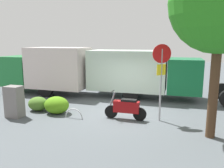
{
  "coord_description": "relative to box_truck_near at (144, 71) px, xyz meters",
  "views": [
    {
      "loc": [
        -2.52,
        9.76,
        3.27
      ],
      "look_at": [
        0.62,
        -0.7,
        1.24
      ],
      "focal_mm": 36.44,
      "sensor_mm": 36.0,
      "label": 1
    }
  ],
  "objects": [
    {
      "name": "shrub_mid_verge",
      "position": [
        3.36,
        4.26,
        -1.16
      ],
      "size": [
        1.17,
        0.95,
        0.8
      ],
      "primitive_type": "ellipsoid",
      "color": "#518B17",
      "rests_on": "ground"
    },
    {
      "name": "utility_cabinet",
      "position": [
        4.86,
        5.23,
        -0.87
      ],
      "size": [
        0.72,
        0.54,
        1.39
      ],
      "primitive_type": "cube",
      "rotation": [
        0.0,
        0.0,
        -0.03
      ],
      "color": "slate",
      "rests_on": "ground"
    },
    {
      "name": "ground_plane",
      "position": [
        0.53,
        3.44,
        -1.56
      ],
      "size": [
        60.0,
        60.0,
        0.0
      ],
      "primitive_type": "plane",
      "color": "#4B5155"
    },
    {
      "name": "bike_rack_hoop",
      "position": [
        2.32,
        4.61,
        -1.56
      ],
      "size": [
        0.85,
        0.08,
        0.85
      ],
      "primitive_type": "torus",
      "rotation": [
        1.57,
        0.0,
        -0.03
      ],
      "color": "#B7B7BC",
      "rests_on": "ground"
    },
    {
      "name": "box_truck_near",
      "position": [
        0.0,
        0.0,
        0.0
      ],
      "size": [
        8.14,
        2.29,
        2.77
      ],
      "rotation": [
        0.0,
        0.0,
        3.16
      ],
      "color": "black",
      "rests_on": "ground"
    },
    {
      "name": "street_tree",
      "position": [
        -3.12,
        5.07,
        2.92
      ],
      "size": [
        3.28,
        3.28,
        6.14
      ],
      "color": "#47301E",
      "rests_on": "ground"
    },
    {
      "name": "shrub_near_sign",
      "position": [
        4.45,
        4.1,
        -1.23
      ],
      "size": [
        0.98,
        0.8,
        0.67
      ],
      "primitive_type": "ellipsoid",
      "color": "#497127",
      "rests_on": "ground"
    },
    {
      "name": "box_truck_far",
      "position": [
        6.19,
        0.62,
        0.05
      ],
      "size": [
        6.78,
        2.22,
        2.93
      ],
      "rotation": [
        0.0,
        0.0,
        -0.01
      ],
      "color": "black",
      "rests_on": "ground"
    },
    {
      "name": "motorcycle",
      "position": [
        0.11,
        4.13,
        -1.04
      ],
      "size": [
        1.81,
        0.55,
        1.2
      ],
      "rotation": [
        0.0,
        0.0,
        0.01
      ],
      "color": "black",
      "rests_on": "ground"
    },
    {
      "name": "stop_sign",
      "position": [
        -1.28,
        3.9,
        0.56
      ],
      "size": [
        0.71,
        0.33,
        3.18
      ],
      "color": "#9E9EA3",
      "rests_on": "ground"
    }
  ]
}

